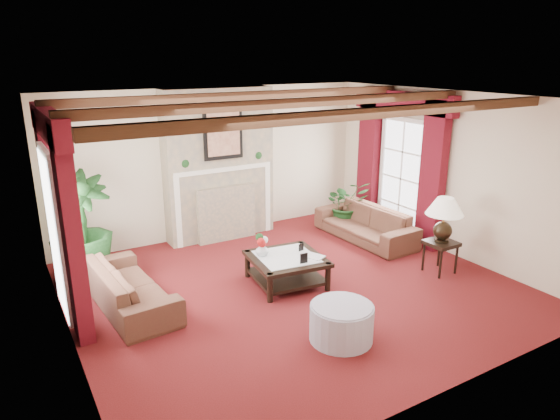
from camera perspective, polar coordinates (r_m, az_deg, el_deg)
floor at (r=7.34m, az=1.61°, el=-8.86°), size 6.00×6.00×0.00m
ceiling at (r=6.60m, az=1.82°, el=12.65°), size 6.00×6.00×0.00m
back_wall at (r=9.22m, az=-7.48°, el=5.38°), size 6.00×0.02×2.70m
left_wall at (r=5.90m, az=-23.83°, el=-2.89°), size 0.02×5.50×2.70m
right_wall at (r=8.78m, az=18.56°, el=4.01°), size 0.02×5.50×2.70m
ceiling_beams at (r=6.61m, az=1.81°, el=12.14°), size 6.00×3.00×0.12m
fireplace at (r=8.86m, az=-7.30°, el=13.73°), size 2.00×0.52×2.70m
french_door_left at (r=6.68m, az=-25.54°, el=6.09°), size 0.10×1.10×2.16m
french_door_right at (r=9.30m, az=14.24°, el=9.98°), size 0.10×1.10×2.16m
curtains_left at (r=6.63m, az=-25.06°, el=9.78°), size 0.20×2.40×2.55m
curtains_right at (r=9.18m, az=13.93°, el=12.55°), size 0.20×2.40×2.55m
sofa_left at (r=6.99m, az=-16.95°, el=-7.59°), size 2.04×0.86×0.77m
sofa_right at (r=9.18m, az=9.73°, el=-0.96°), size 2.07×0.75×0.79m
potted_palm at (r=8.06m, az=-21.58°, el=-4.16°), size 1.30×1.84×0.91m
small_plant at (r=9.82m, az=7.56°, el=0.16°), size 1.24×1.29×0.73m
coffee_table at (r=7.38m, az=0.75°, el=-6.88°), size 1.14×1.14×0.42m
side_table at (r=8.12m, az=17.80°, el=-5.10°), size 0.47×0.47×0.51m
ottoman at (r=6.06m, az=7.03°, el=-12.68°), size 0.75×0.75×0.44m
table_lamp at (r=7.92m, az=18.21°, el=-1.00°), size 0.57×0.57×0.72m
flower_vase at (r=7.31m, az=-2.05°, el=-4.55°), size 0.23×0.23×0.19m
book at (r=7.16m, az=3.43°, el=-4.59°), size 0.23×0.18×0.30m
photo_frame_a at (r=7.05m, az=2.74°, el=-5.56°), size 0.12×0.03×0.15m
photo_frame_b at (r=7.49m, az=2.43°, el=-4.29°), size 0.09×0.05×0.12m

